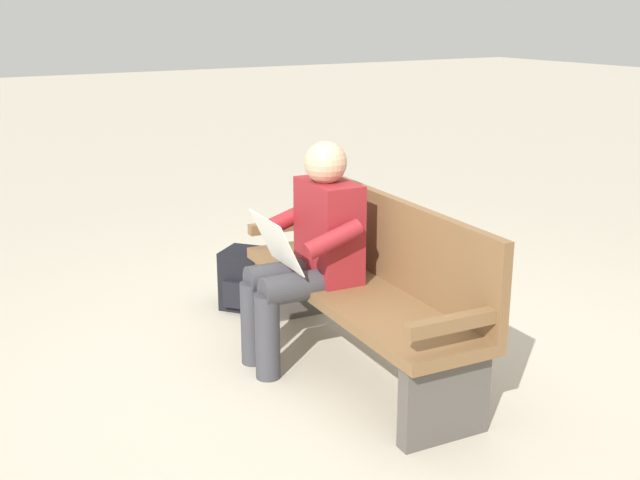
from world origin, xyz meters
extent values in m
plane|color=#B7AD99|center=(0.00, 0.00, 0.00)|extent=(40.00, 40.00, 0.00)
cube|color=brown|center=(0.00, 0.00, 0.42)|extent=(1.83, 0.62, 0.06)
cube|color=brown|center=(-0.02, -0.21, 0.68)|extent=(1.80, 0.19, 0.45)
cube|color=brown|center=(-0.85, 0.07, 0.57)|extent=(0.10, 0.48, 0.06)
cube|color=brown|center=(0.85, -0.07, 0.57)|extent=(0.10, 0.48, 0.06)
cube|color=#4C4742|center=(-0.80, 0.06, 0.20)|extent=(0.11, 0.44, 0.39)
cube|color=#4C4742|center=(0.80, -0.06, 0.20)|extent=(0.11, 0.44, 0.39)
cube|color=maroon|center=(0.21, 0.03, 0.71)|extent=(0.42, 0.25, 0.52)
sphere|color=tan|center=(0.21, 0.05, 1.07)|extent=(0.22, 0.22, 0.22)
cylinder|color=#38383D|center=(0.12, 0.25, 0.47)|extent=(0.18, 0.43, 0.15)
cylinder|color=#38383D|center=(0.32, 0.24, 0.47)|extent=(0.18, 0.43, 0.15)
cylinder|color=#38383D|center=(0.14, 0.44, 0.23)|extent=(0.13, 0.13, 0.45)
cylinder|color=#38383D|center=(0.34, 0.42, 0.23)|extent=(0.13, 0.13, 0.45)
cylinder|color=maroon|center=(-0.02, 0.15, 0.74)|extent=(0.11, 0.32, 0.18)
cylinder|color=maroon|center=(0.45, 0.11, 0.74)|extent=(0.11, 0.32, 0.18)
cube|color=silver|center=(0.23, 0.33, 0.68)|extent=(0.41, 0.16, 0.27)
cube|color=black|center=(1.06, 0.07, 0.19)|extent=(0.44, 0.42, 0.37)
cube|color=black|center=(0.97, 0.18, 0.13)|extent=(0.22, 0.19, 0.17)
camera|label=1|loc=(-3.15, 2.12, 1.82)|focal=44.29mm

